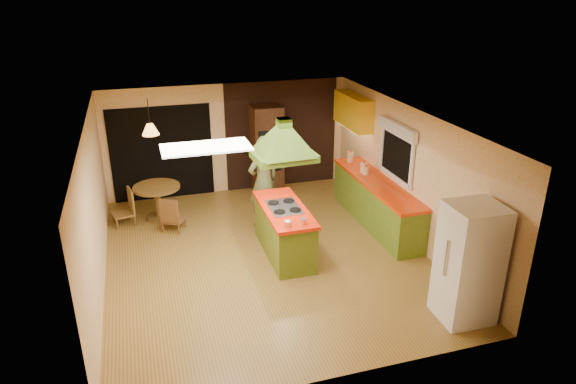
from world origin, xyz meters
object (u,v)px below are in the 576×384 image
object	(u,v)px
kitchen_island	(284,230)
canister_large	(350,157)
dining_table	(157,196)
man	(264,182)
refrigerator	(469,263)
wall_oven	(267,150)

from	to	relation	value
kitchen_island	canister_large	size ratio (longest dim) A/B	8.26
dining_table	canister_large	bearing A→B (deg)	-4.28
man	canister_large	bearing A→B (deg)	177.15
man	dining_table	world-z (taller)	man
kitchen_island	man	world-z (taller)	man
refrigerator	wall_oven	size ratio (longest dim) A/B	0.88
refrigerator	dining_table	world-z (taller)	refrigerator
man	dining_table	xyz separation A→B (m)	(-2.01, 0.94, -0.43)
canister_large	dining_table	bearing A→B (deg)	175.72
refrigerator	dining_table	bearing A→B (deg)	132.19
wall_oven	kitchen_island	bearing A→B (deg)	-100.73
man	refrigerator	xyz separation A→B (m)	(2.01, -3.81, -0.04)
dining_table	man	bearing A→B (deg)	-24.96
dining_table	wall_oven	bearing A→B (deg)	17.56
refrigerator	canister_large	world-z (taller)	refrigerator
man	wall_oven	distance (m)	1.82
man	wall_oven	bearing A→B (deg)	-126.06
kitchen_island	man	distance (m)	1.34
man	canister_large	size ratio (longest dim) A/B	8.46
refrigerator	canister_large	bearing A→B (deg)	90.65
wall_oven	canister_large	size ratio (longest dim) A/B	9.17
man	wall_oven	xyz separation A→B (m)	(0.52, 1.74, 0.08)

